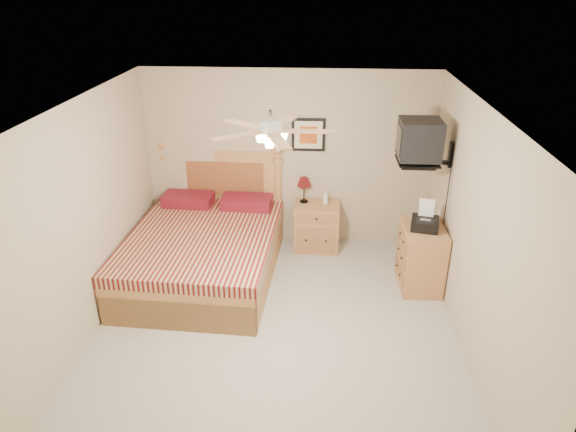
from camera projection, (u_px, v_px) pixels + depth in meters
The scene contains 17 objects.
floor at pixel (275, 333), 5.69m from camera, with size 4.50×4.50×0.00m, color #A59F95.
ceiling at pixel (272, 109), 4.62m from camera, with size 4.00×4.50×0.04m, color white.
wall_back at pixel (289, 160), 7.18m from camera, with size 4.00×0.04×2.50m, color tan.
wall_front at pixel (240, 401), 3.12m from camera, with size 4.00×0.04×2.50m, color tan.
wall_left at pixel (81, 227), 5.27m from camera, with size 0.04×4.50×2.50m, color tan.
wall_right at pixel (477, 239), 5.03m from camera, with size 0.04×4.50×2.50m, color tan.
bed at pixel (201, 225), 6.44m from camera, with size 1.78×2.33×1.51m, color #B67139, non-canonical shape.
nightstand at pixel (317, 226), 7.33m from camera, with size 0.63×0.47×0.68m, color #B87144.
table_lamp at pixel (304, 190), 7.19m from camera, with size 0.20×0.20×0.37m, color maroon, non-canonical shape.
lotion_bottle at pixel (326, 197), 7.15m from camera, with size 0.08×0.08×0.21m, color white.
framed_picture at pixel (308, 135), 6.99m from camera, with size 0.46×0.04×0.46m, color black.
dresser at pixel (421, 257), 6.39m from camera, with size 0.48×0.70×0.82m, color #9F7146.
fax_machine at pixel (426, 216), 6.11m from camera, with size 0.32×0.34×0.34m, color black, non-canonical shape.
magazine_lower at pixel (415, 217), 6.46m from camera, with size 0.19×0.25×0.02m, color #ADA488.
magazine_upper at pixel (417, 216), 6.44m from camera, with size 0.17×0.24×0.02m, color gray.
wall_tv at pixel (432, 143), 6.02m from camera, with size 0.56×0.46×0.58m, color black, non-canonical shape.
ceiling_fan at pixel (271, 131), 4.50m from camera, with size 1.14×1.14×0.28m, color white, non-canonical shape.
Camera 1 is at (0.45, -4.57, 3.61)m, focal length 32.00 mm.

